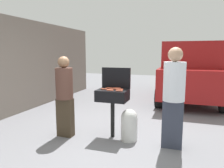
# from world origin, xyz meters

# --- Properties ---
(ground_plane) EXTENTS (24.00, 24.00, 0.00)m
(ground_plane) POSITION_xyz_m (0.00, 0.00, 0.00)
(ground_plane) COLOR slate
(house_wall_side) EXTENTS (0.24, 8.00, 2.64)m
(house_wall_side) POSITION_xyz_m (-3.04, 1.00, 1.32)
(house_wall_side) COLOR slate
(house_wall_side) RESTS_ON ground
(bbq_grill) EXTENTS (0.60, 0.44, 0.97)m
(bbq_grill) POSITION_xyz_m (0.10, -0.07, 0.82)
(bbq_grill) COLOR black
(bbq_grill) RESTS_ON ground
(grill_lid_open) EXTENTS (0.60, 0.05, 0.42)m
(grill_lid_open) POSITION_xyz_m (0.10, 0.15, 1.18)
(grill_lid_open) COLOR black
(grill_lid_open) RESTS_ON bbq_grill
(hot_dog_0) EXTENTS (0.13, 0.03, 0.03)m
(hot_dog_0) POSITION_xyz_m (0.09, -0.05, 0.98)
(hot_dog_0) COLOR #B74C33
(hot_dog_0) RESTS_ON bbq_grill
(hot_dog_1) EXTENTS (0.13, 0.04, 0.03)m
(hot_dog_1) POSITION_xyz_m (0.23, -0.04, 0.98)
(hot_dog_1) COLOR #B74C33
(hot_dog_1) RESTS_ON bbq_grill
(hot_dog_2) EXTENTS (0.13, 0.03, 0.03)m
(hot_dog_2) POSITION_xyz_m (0.01, 0.03, 0.98)
(hot_dog_2) COLOR #AD4228
(hot_dog_2) RESTS_ON bbq_grill
(hot_dog_3) EXTENTS (0.13, 0.04, 0.03)m
(hot_dog_3) POSITION_xyz_m (0.10, -0.21, 0.98)
(hot_dog_3) COLOR #C6593D
(hot_dog_3) RESTS_ON bbq_grill
(hot_dog_4) EXTENTS (0.13, 0.03, 0.03)m
(hot_dog_4) POSITION_xyz_m (0.08, -0.17, 0.98)
(hot_dog_4) COLOR #AD4228
(hot_dog_4) RESTS_ON bbq_grill
(hot_dog_5) EXTENTS (0.13, 0.03, 0.03)m
(hot_dog_5) POSITION_xyz_m (0.25, -0.09, 0.98)
(hot_dog_5) COLOR #AD4228
(hot_dog_5) RESTS_ON bbq_grill
(hot_dog_6) EXTENTS (0.13, 0.04, 0.03)m
(hot_dog_6) POSITION_xyz_m (-0.00, -0.00, 0.98)
(hot_dog_6) COLOR #AD4228
(hot_dog_6) RESTS_ON bbq_grill
(hot_dog_7) EXTENTS (0.13, 0.04, 0.03)m
(hot_dog_7) POSITION_xyz_m (0.27, -0.20, 0.98)
(hot_dog_7) COLOR #C6593D
(hot_dog_7) RESTS_ON bbq_grill
(hot_dog_8) EXTENTS (0.13, 0.03, 0.03)m
(hot_dog_8) POSITION_xyz_m (0.14, 0.04, 0.98)
(hot_dog_8) COLOR #B74C33
(hot_dog_8) RESTS_ON bbq_grill
(hot_dog_9) EXTENTS (0.13, 0.03, 0.03)m
(hot_dog_9) POSITION_xyz_m (-0.07, -0.11, 0.98)
(hot_dog_9) COLOR #C6593D
(hot_dog_9) RESTS_ON bbq_grill
(hot_dog_10) EXTENTS (0.13, 0.03, 0.03)m
(hot_dog_10) POSITION_xyz_m (0.16, 0.07, 0.98)
(hot_dog_10) COLOR #B74C33
(hot_dog_10) RESTS_ON bbq_grill
(propane_tank) EXTENTS (0.32, 0.32, 0.62)m
(propane_tank) POSITION_xyz_m (0.45, -0.12, 0.32)
(propane_tank) COLOR silver
(propane_tank) RESTS_ON ground
(person_left) EXTENTS (0.34, 0.34, 1.62)m
(person_left) POSITION_xyz_m (-0.82, -0.33, 0.88)
(person_left) COLOR #3F3323
(person_left) RESTS_ON ground
(person_right) EXTENTS (0.37, 0.37, 1.78)m
(person_right) POSITION_xyz_m (1.26, -0.18, 0.97)
(person_right) COLOR #333847
(person_right) RESTS_ON ground
(parked_minivan) EXTENTS (2.05, 4.41, 2.02)m
(parked_minivan) POSITION_xyz_m (1.61, 4.09, 1.03)
(parked_minivan) COLOR maroon
(parked_minivan) RESTS_ON ground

